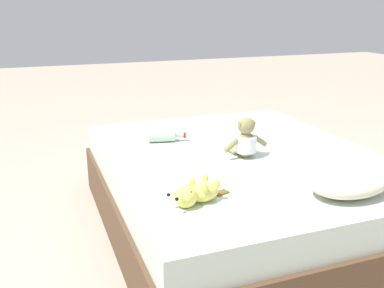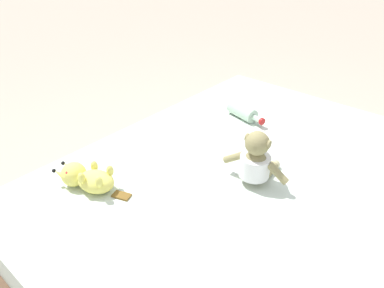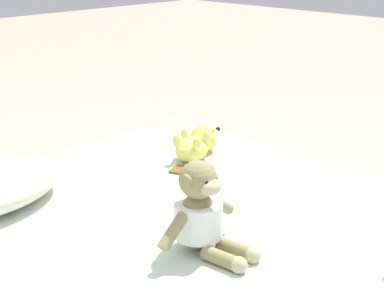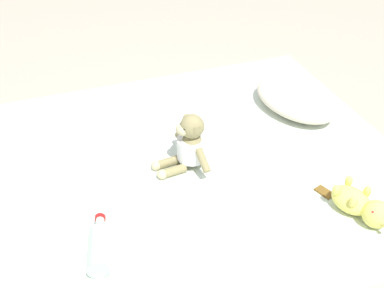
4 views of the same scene
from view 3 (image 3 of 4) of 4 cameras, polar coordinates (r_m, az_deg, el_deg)
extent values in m
cube|color=silver|center=(1.53, 2.10, -13.33)|extent=(1.50, 1.83, 0.17)
ellipsoid|color=#8E8456|center=(1.49, 0.55, -7.40)|extent=(0.12, 0.11, 0.15)
cylinder|color=white|center=(1.49, 0.55, -7.23)|extent=(0.13, 0.13, 0.09)
sphere|color=#8E8456|center=(1.44, 0.57, -3.45)|extent=(0.10, 0.10, 0.10)
ellipsoid|color=#C1B789|center=(1.42, 1.87, -4.11)|extent=(0.06, 0.05, 0.04)
sphere|color=black|center=(1.43, 2.23, -3.28)|extent=(0.01, 0.01, 0.01)
sphere|color=black|center=(1.40, 1.36, -3.72)|extent=(0.01, 0.01, 0.01)
cylinder|color=#8E8456|center=(1.47, 1.66, -2.48)|extent=(0.01, 0.03, 0.03)
cylinder|color=#8E8456|center=(1.40, -0.57, -3.56)|extent=(0.01, 0.03, 0.03)
cylinder|color=#8E8456|center=(1.55, 2.73, -5.83)|extent=(0.10, 0.04, 0.08)
cylinder|color=#8E8456|center=(1.42, -1.84, -8.39)|extent=(0.10, 0.04, 0.08)
cylinder|color=#8E8456|center=(1.49, 4.20, -9.95)|extent=(0.05, 0.10, 0.04)
cylinder|color=#8E8456|center=(1.44, 2.84, -10.88)|extent=(0.05, 0.10, 0.04)
sphere|color=#C1B789|center=(1.46, 5.85, -10.52)|extent=(0.04, 0.04, 0.04)
sphere|color=#C1B789|center=(1.42, 4.51, -11.48)|extent=(0.04, 0.04, 0.04)
ellipsoid|color=#EAE066|center=(2.08, 0.00, -0.47)|extent=(0.18, 0.16, 0.08)
sphere|color=#EAE066|center=(2.17, 1.11, 0.56)|extent=(0.10, 0.10, 0.10)
cone|color=#EAE066|center=(2.21, 0.88, 1.22)|extent=(0.07, 0.05, 0.05)
sphere|color=black|center=(2.23, 1.17, 1.62)|extent=(0.02, 0.02, 0.02)
cone|color=#EAE066|center=(2.19, 2.23, 1.03)|extent=(0.07, 0.05, 0.05)
sphere|color=black|center=(2.21, 2.50, 1.44)|extent=(0.02, 0.02, 0.02)
sphere|color=red|center=(2.17, 0.39, 1.35)|extent=(0.02, 0.02, 0.02)
sphere|color=red|center=(2.15, 1.86, 1.15)|extent=(0.02, 0.02, 0.02)
ellipsoid|color=#EAE066|center=(2.11, -0.70, 0.90)|extent=(0.04, 0.04, 0.05)
ellipsoid|color=#EAE066|center=(2.08, 1.40, 0.61)|extent=(0.04, 0.04, 0.05)
ellipsoid|color=#EAE066|center=(2.04, -1.49, 0.29)|extent=(0.04, 0.04, 0.05)
ellipsoid|color=#EAE066|center=(2.01, 0.46, 0.00)|extent=(0.04, 0.04, 0.05)
cube|color=brown|center=(2.00, -1.30, -2.46)|extent=(0.08, 0.06, 0.01)
camera|label=1|loc=(3.66, -11.81, 20.14)|focal=40.95mm
camera|label=2|loc=(2.00, -36.60, 20.06)|focal=33.09mm
camera|label=4|loc=(2.47, 38.72, 26.71)|focal=44.66mm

